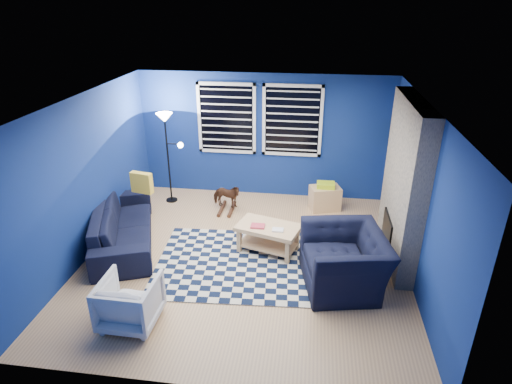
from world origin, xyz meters
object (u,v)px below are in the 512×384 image
cabinet (325,198)px  rocking_horse (226,196)px  armchair_bent (130,301)px  tv (395,142)px  sofa (123,225)px  coffee_table (268,233)px  floor_lamp (166,130)px  armchair_big (344,260)px

cabinet → rocking_horse: bearing=172.8°
armchair_bent → cabinet: bearing=-123.5°
tv → sofa: tv is taller
sofa → coffee_table: sofa is taller
tv → cabinet: tv is taller
sofa → armchair_bent: sofa is taller
tv → coffee_table: 2.93m
cabinet → floor_lamp: bearing=163.9°
sofa → armchair_bent: 2.06m
sofa → floor_lamp: 2.05m
armchair_big → armchair_bent: bearing=-77.8°
tv → rocking_horse: 3.28m
tv → armchair_big: tv is taller
tv → sofa: 5.00m
armchair_bent → rocking_horse: (0.58, 3.24, -0.01)m
armchair_bent → rocking_horse: bearing=-99.0°
coffee_table → cabinet: cabinet is taller
tv → armchair_bent: bearing=-135.1°
sofa → armchair_big: bearing=-121.3°
armchair_bent → cabinet: (2.47, 3.56, -0.08)m
rocking_horse → armchair_big: bearing=-125.7°
armchair_big → tv: bearing=147.8°
armchair_big → floor_lamp: size_ratio=0.69×
armchair_bent → coffee_table: (1.54, 1.90, 0.02)m
cabinet → floor_lamp: size_ratio=0.36×
tv → sofa: size_ratio=0.44×
armchair_big → rocking_horse: (-2.12, 2.07, -0.09)m
tv → cabinet: 1.65m
tv → floor_lamp: 4.25m
rocking_horse → sofa: bearing=141.7°
sofa → armchair_big: armchair_big is taller
armchair_bent → floor_lamp: (-0.60, 3.52, 1.16)m
tv → floor_lamp: size_ratio=0.55×
sofa → cabinet: sofa is taller
armchair_big → armchair_bent: 2.95m
rocking_horse → cabinet: (1.88, 0.32, -0.06)m
armchair_big → rocking_horse: armchair_big is taller
cabinet → armchair_big: bearing=-101.2°
cabinet → tv: bearing=-13.5°
tv → armchair_big: size_ratio=0.80×
tv → cabinet: (-1.18, -0.07, -1.15)m
coffee_table → floor_lamp: (-2.14, 1.62, 1.15)m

